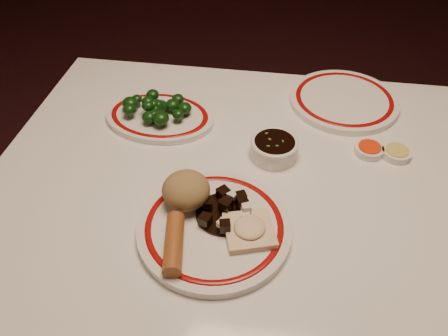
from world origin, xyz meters
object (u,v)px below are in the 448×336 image
main_plate (214,227)px  spring_roll (174,243)px  rice_mound (186,190)px  fried_wonton (249,229)px  dining_table (268,217)px  soy_bowl (274,149)px  broccoli_plate (160,117)px  stirfry_heap (227,209)px  broccoli_pile (156,107)px

main_plate → spring_roll: 0.09m
rice_mound → fried_wonton: size_ratio=0.84×
dining_table → soy_bowl: bearing=90.8°
soy_bowl → broccoli_plate: bearing=162.1°
fried_wonton → stirfry_heap: stirfry_heap is taller
dining_table → broccoli_plate: 0.36m
main_plate → broccoli_pile: bearing=121.6°
main_plate → stirfry_heap: size_ratio=2.68×
main_plate → spring_roll: bearing=-133.2°
broccoli_plate → fried_wonton: bearing=-52.3°
fried_wonton → broccoli_pile: (-0.26, 0.32, 0.01)m
spring_roll → broccoli_plate: 0.40m
main_plate → broccoli_plate: 0.37m
dining_table → fried_wonton: bearing=-102.5°
spring_roll → stirfry_heap: bearing=40.6°
rice_mound → stirfry_heap: 0.08m
spring_roll → broccoli_pile: 0.40m
rice_mound → broccoli_pile: 0.30m
stirfry_heap → soy_bowl: bearing=68.9°
fried_wonton → spring_roll: bearing=-156.5°
broccoli_pile → broccoli_plate: bearing=43.7°
dining_table → broccoli_plate: broccoli_plate is taller
broccoli_plate → main_plate: bearing=-59.5°
main_plate → stirfry_heap: stirfry_heap is taller
rice_mound → soy_bowl: 0.24m
spring_roll → soy_bowl: (0.15, 0.29, -0.01)m
rice_mound → broccoli_pile: size_ratio=0.54×
main_plate → spring_roll: size_ratio=2.45×
fried_wonton → rice_mound: bearing=155.7°
rice_mound → spring_roll: rice_mound is taller
stirfry_heap → main_plate: bearing=-120.8°
rice_mound → broccoli_plate: size_ratio=0.32×
spring_roll → dining_table: bearing=41.0°
main_plate → broccoli_pile: broccoli_pile is taller
stirfry_heap → broccoli_pile: broccoli_pile is taller
soy_bowl → stirfry_heap: bearing=-111.1°
main_plate → fried_wonton: 0.07m
fried_wonton → stirfry_heap: 0.06m
dining_table → stirfry_heap: 0.17m
rice_mound → soy_bowl: (0.16, 0.18, -0.03)m
stirfry_heap → dining_table: bearing=51.1°
spring_roll → fried_wonton: (0.13, 0.05, -0.01)m
main_plate → stirfry_heap: bearing=59.2°
dining_table → stirfry_heap: (-0.08, -0.10, 0.12)m
fried_wonton → stirfry_heap: bearing=139.3°
dining_table → main_plate: (-0.10, -0.13, 0.10)m
main_plate → soy_bowl: 0.25m
fried_wonton → soy_bowl: size_ratio=1.05×
main_plate → broccoli_pile: 0.37m
dining_table → main_plate: bearing=-127.1°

